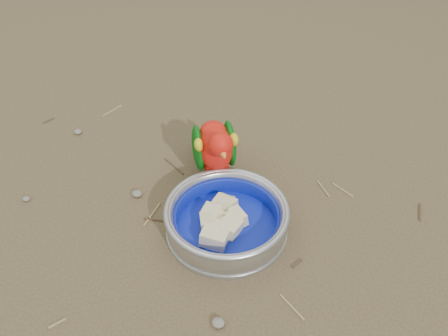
% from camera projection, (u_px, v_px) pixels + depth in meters
% --- Properties ---
extents(ground, '(60.00, 60.00, 0.00)m').
position_uv_depth(ground, '(163.00, 240.00, 0.92)').
color(ground, brown).
extents(food_bowl, '(0.23, 0.23, 0.02)m').
position_uv_depth(food_bowl, '(227.00, 229.00, 0.93)').
color(food_bowl, '#B2B2BA').
rests_on(food_bowl, ground).
extents(bowl_wall, '(0.23, 0.23, 0.04)m').
position_uv_depth(bowl_wall, '(227.00, 218.00, 0.91)').
color(bowl_wall, '#B2B2BA').
rests_on(bowl_wall, food_bowl).
extents(fruit_wedges, '(0.14, 0.14, 0.03)m').
position_uv_depth(fruit_wedges, '(227.00, 220.00, 0.92)').
color(fruit_wedges, beige).
rests_on(fruit_wedges, food_bowl).
extents(lory_parrot, '(0.17, 0.20, 0.15)m').
position_uv_depth(lory_parrot, '(215.00, 153.00, 0.99)').
color(lory_parrot, red).
rests_on(lory_parrot, ground).
extents(ground_debris, '(0.90, 0.80, 0.01)m').
position_uv_depth(ground_debris, '(180.00, 230.00, 0.93)').
color(ground_debris, olive).
rests_on(ground_debris, ground).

